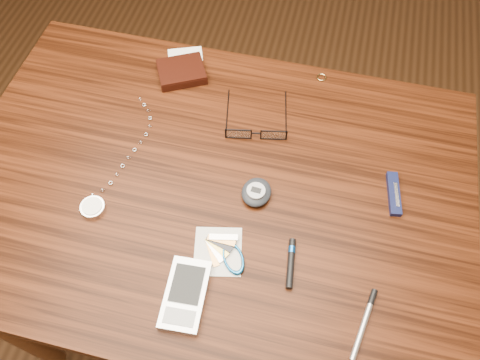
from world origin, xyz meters
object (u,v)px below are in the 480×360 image
at_px(desk, 214,207).
at_px(notepad_keys, 225,253).
at_px(pda_phone, 185,294).
at_px(wallet_and_card, 182,71).
at_px(pedometer, 256,192).
at_px(pocket_watch, 95,203).
at_px(pocket_knife, 394,194).
at_px(eyeglasses, 256,132).
at_px(silver_pen, 366,318).

distance_m(desk, notepad_keys, 0.18).
relative_size(desk, pda_phone, 7.85).
distance_m(wallet_and_card, pedometer, 0.35).
xyz_separation_m(pocket_watch, pedometer, (0.29, 0.09, 0.01)).
distance_m(desk, pocket_watch, 0.24).
relative_size(pda_phone, pocket_knife, 1.36).
relative_size(eyeglasses, pda_phone, 1.18).
bearing_deg(silver_pen, desk, 148.49).
xyz_separation_m(wallet_and_card, eyeglasses, (0.20, -0.13, 0.00)).
xyz_separation_m(eyeglasses, pocket_watch, (-0.26, -0.23, -0.01)).
distance_m(pocket_watch, pedometer, 0.30).
relative_size(desk, wallet_and_card, 6.36).
height_order(pocket_watch, pedometer, pedometer).
bearing_deg(wallet_and_card, silver_pen, -44.72).
xyz_separation_m(pda_phone, silver_pen, (0.30, 0.03, -0.00)).
relative_size(eyeglasses, silver_pen, 1.23).
bearing_deg(notepad_keys, desk, 115.02).
bearing_deg(pda_phone, desk, 94.60).
bearing_deg(eyeglasses, notepad_keys, -89.07).
xyz_separation_m(pedometer, silver_pen, (0.22, -0.19, -0.01)).
bearing_deg(pocket_watch, pedometer, 17.59).
xyz_separation_m(pocket_watch, notepad_keys, (0.26, -0.04, -0.00)).
relative_size(eyeglasses, pocket_watch, 0.51).
distance_m(eyeglasses, pocket_knife, 0.29).
distance_m(pda_phone, pedometer, 0.23).
bearing_deg(silver_pen, pedometer, 140.35).
relative_size(pda_phone, silver_pen, 1.04).
bearing_deg(pda_phone, notepad_keys, 62.64).
bearing_deg(notepad_keys, eyeglasses, 90.93).
distance_m(desk, pedometer, 0.15).
bearing_deg(pocket_watch, wallet_and_card, 80.56).
distance_m(eyeglasses, pda_phone, 0.36).
bearing_deg(pedometer, eyeglasses, 102.82).
bearing_deg(pedometer, pocket_knife, 13.53).
distance_m(wallet_and_card, pocket_watch, 0.36).
relative_size(notepad_keys, pocket_knife, 1.24).
height_order(pocket_watch, pda_phone, pda_phone).
bearing_deg(pocket_knife, wallet_and_card, 157.24).
bearing_deg(silver_pen, pocket_knife, 83.44).
relative_size(wallet_and_card, eyeglasses, 1.04).
distance_m(pedometer, silver_pen, 0.29).
bearing_deg(wallet_and_card, pda_phone, -71.99).
xyz_separation_m(desk, silver_pen, (0.31, -0.19, 0.11)).
bearing_deg(pocket_watch, silver_pen, -10.48).
height_order(desk, pedometer, pedometer).
height_order(desk, silver_pen, silver_pen).
bearing_deg(eyeglasses, pda_phone, -96.65).
bearing_deg(pocket_knife, eyeglasses, 165.02).
bearing_deg(eyeglasses, desk, -114.67).
distance_m(desk, pocket_knife, 0.36).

